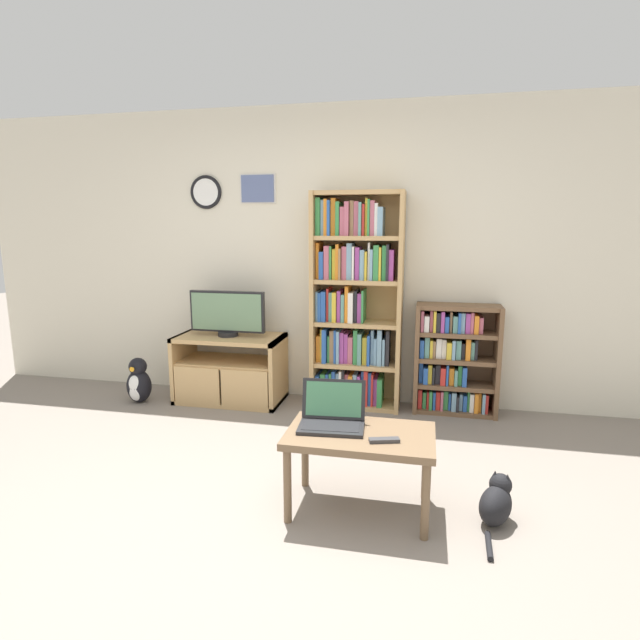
{
  "coord_description": "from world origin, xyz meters",
  "views": [
    {
      "loc": [
        0.87,
        -2.12,
        1.57
      ],
      "look_at": [
        0.15,
        1.24,
        0.92
      ],
      "focal_mm": 28.0,
      "sensor_mm": 36.0,
      "label": 1
    }
  ],
  "objects_px": {
    "bookshelf_short": "(453,360)",
    "laptop": "(332,415)",
    "bookshelf_tall": "(354,304)",
    "cat": "(496,502)",
    "coffee_table": "(360,443)",
    "television": "(227,313)",
    "penguin_figurine": "(138,382)",
    "tv_stand": "(230,368)",
    "remote_near_laptop": "(384,440)"
  },
  "relations": [
    {
      "from": "bookshelf_short",
      "to": "laptop",
      "type": "distance_m",
      "value": 1.77
    },
    {
      "from": "bookshelf_tall",
      "to": "cat",
      "type": "xyz_separation_m",
      "value": [
        1.02,
        -1.63,
        -0.8
      ]
    },
    {
      "from": "cat",
      "to": "coffee_table",
      "type": "bearing_deg",
      "value": -153.07
    },
    {
      "from": "television",
      "to": "laptop",
      "type": "relative_size",
      "value": 1.8
    },
    {
      "from": "television",
      "to": "laptop",
      "type": "distance_m",
      "value": 1.94
    },
    {
      "from": "penguin_figurine",
      "to": "tv_stand",
      "type": "bearing_deg",
      "value": 15.31
    },
    {
      "from": "television",
      "to": "coffee_table",
      "type": "xyz_separation_m",
      "value": [
        1.4,
        -1.54,
        -0.41
      ]
    },
    {
      "from": "tv_stand",
      "to": "penguin_figurine",
      "type": "xyz_separation_m",
      "value": [
        -0.79,
        -0.22,
        -0.12
      ]
    },
    {
      "from": "coffee_table",
      "to": "bookshelf_tall",
      "type": "bearing_deg",
      "value": 99.67
    },
    {
      "from": "bookshelf_tall",
      "to": "bookshelf_short",
      "type": "relative_size",
      "value": 1.99
    },
    {
      "from": "coffee_table",
      "to": "penguin_figurine",
      "type": "relative_size",
      "value": 1.95
    },
    {
      "from": "laptop",
      "to": "cat",
      "type": "relative_size",
      "value": 0.78
    },
    {
      "from": "bookshelf_short",
      "to": "laptop",
      "type": "bearing_deg",
      "value": -114.47
    },
    {
      "from": "television",
      "to": "penguin_figurine",
      "type": "height_order",
      "value": "television"
    },
    {
      "from": "bookshelf_short",
      "to": "cat",
      "type": "bearing_deg",
      "value": -84.1
    },
    {
      "from": "laptop",
      "to": "cat",
      "type": "height_order",
      "value": "laptop"
    },
    {
      "from": "tv_stand",
      "to": "remote_near_laptop",
      "type": "height_order",
      "value": "tv_stand"
    },
    {
      "from": "bookshelf_short",
      "to": "coffee_table",
      "type": "distance_m",
      "value": 1.77
    },
    {
      "from": "bookshelf_short",
      "to": "remote_near_laptop",
      "type": "height_order",
      "value": "bookshelf_short"
    },
    {
      "from": "coffee_table",
      "to": "cat",
      "type": "height_order",
      "value": "coffee_table"
    },
    {
      "from": "coffee_table",
      "to": "remote_near_laptop",
      "type": "height_order",
      "value": "remote_near_laptop"
    },
    {
      "from": "bookshelf_tall",
      "to": "laptop",
      "type": "relative_size",
      "value": 4.87
    },
    {
      "from": "coffee_table",
      "to": "laptop",
      "type": "bearing_deg",
      "value": 159.64
    },
    {
      "from": "bookshelf_tall",
      "to": "laptop",
      "type": "height_order",
      "value": "bookshelf_tall"
    },
    {
      "from": "tv_stand",
      "to": "cat",
      "type": "xyz_separation_m",
      "value": [
        2.13,
        -1.5,
        -0.19
      ]
    },
    {
      "from": "coffee_table",
      "to": "cat",
      "type": "xyz_separation_m",
      "value": [
        0.74,
        0.03,
        -0.29
      ]
    },
    {
      "from": "coffee_table",
      "to": "laptop",
      "type": "distance_m",
      "value": 0.22
    },
    {
      "from": "coffee_table",
      "to": "bookshelf_short",
      "type": "bearing_deg",
      "value": 71.33
    },
    {
      "from": "bookshelf_tall",
      "to": "coffee_table",
      "type": "xyz_separation_m",
      "value": [
        0.28,
        -1.66,
        -0.51
      ]
    },
    {
      "from": "bookshelf_short",
      "to": "remote_near_laptop",
      "type": "distance_m",
      "value": 1.82
    },
    {
      "from": "tv_stand",
      "to": "laptop",
      "type": "height_order",
      "value": "laptop"
    },
    {
      "from": "television",
      "to": "laptop",
      "type": "xyz_separation_m",
      "value": [
        1.23,
        -1.47,
        -0.29
      ]
    },
    {
      "from": "television",
      "to": "cat",
      "type": "bearing_deg",
      "value": -35.18
    },
    {
      "from": "laptop",
      "to": "bookshelf_short",
      "type": "bearing_deg",
      "value": 61.15
    },
    {
      "from": "bookshelf_tall",
      "to": "tv_stand",
      "type": "bearing_deg",
      "value": -173.17
    },
    {
      "from": "coffee_table",
      "to": "remote_near_laptop",
      "type": "relative_size",
      "value": 4.86
    },
    {
      "from": "coffee_table",
      "to": "laptop",
      "type": "height_order",
      "value": "laptop"
    },
    {
      "from": "television",
      "to": "coffee_table",
      "type": "relative_size",
      "value": 0.85
    },
    {
      "from": "tv_stand",
      "to": "remote_near_laptop",
      "type": "bearing_deg",
      "value": -46.8
    },
    {
      "from": "television",
      "to": "bookshelf_short",
      "type": "distance_m",
      "value": 2.0
    },
    {
      "from": "cat",
      "to": "penguin_figurine",
      "type": "distance_m",
      "value": 3.19
    },
    {
      "from": "television",
      "to": "coffee_table",
      "type": "bearing_deg",
      "value": -47.72
    },
    {
      "from": "bookshelf_short",
      "to": "laptop",
      "type": "height_order",
      "value": "bookshelf_short"
    },
    {
      "from": "television",
      "to": "penguin_figurine",
      "type": "bearing_deg",
      "value": -164.17
    },
    {
      "from": "cat",
      "to": "penguin_figurine",
      "type": "xyz_separation_m",
      "value": [
        -2.92,
        1.28,
        0.07
      ]
    },
    {
      "from": "tv_stand",
      "to": "television",
      "type": "distance_m",
      "value": 0.5
    },
    {
      "from": "tv_stand",
      "to": "laptop",
      "type": "xyz_separation_m",
      "value": [
        1.22,
        -1.47,
        0.22
      ]
    },
    {
      "from": "bookshelf_short",
      "to": "laptop",
      "type": "relative_size",
      "value": 2.44
    },
    {
      "from": "bookshelf_short",
      "to": "cat",
      "type": "relative_size",
      "value": 1.91
    },
    {
      "from": "television",
      "to": "remote_near_laptop",
      "type": "distance_m",
      "value": 2.27
    }
  ]
}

